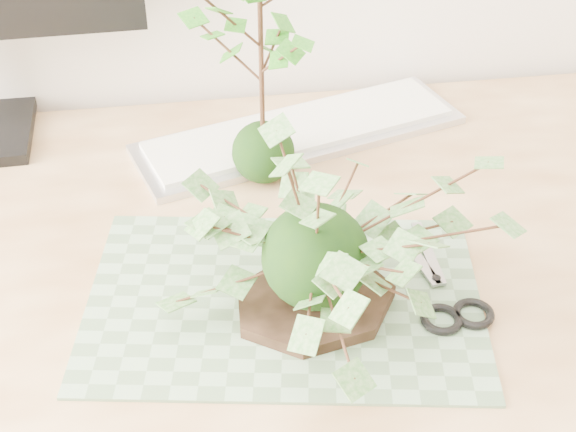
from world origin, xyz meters
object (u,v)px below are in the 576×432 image
Objects in this scene: ivy_kokedama at (317,216)px; maple_kokedama at (260,7)px; keyboard at (300,132)px; desk at (261,290)px.

maple_kokedama reaches higher than ivy_kokedama.
ivy_kokedama is at bearing -113.54° from keyboard.
ivy_kokedama is 0.38m from keyboard.
desk is 0.36m from maple_kokedama.
ivy_kokedama is at bearing -84.74° from maple_kokedama.
desk is at bearing -128.14° from keyboard.
ivy_kokedama is 0.80× the size of keyboard.
ivy_kokedama is (0.04, -0.13, 0.22)m from desk.
desk is 3.99× the size of ivy_kokedama.
maple_kokedama is at bearing -141.14° from keyboard.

